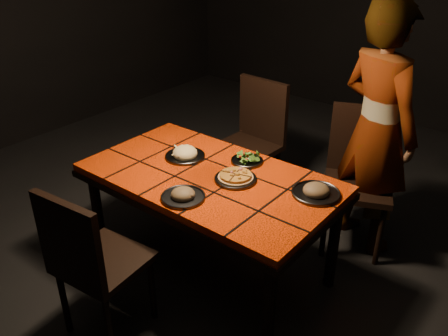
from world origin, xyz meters
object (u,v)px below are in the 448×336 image
Objects in this scene: chair_far_right at (359,169)px; diner at (377,130)px; dining_table at (210,186)px; chair_far_left at (254,134)px; chair_near at (90,258)px; plate_pizza at (236,178)px; plate_pasta at (185,154)px.

diner reaches higher than chair_far_right.
chair_far_left reaches higher than dining_table.
dining_table is 1.04m from chair_far_left.
chair_near is at bearing 89.90° from diner.
plate_pizza is (0.17, 0.05, 0.10)m from dining_table.
chair_near is 0.94× the size of chair_far_left.
dining_table is 5.99× the size of plate_pizza.
dining_table is at bearing -164.04° from plate_pizza.
plate_pizza is at bearing 15.96° from dining_table.
plate_pasta is (-0.46, 0.04, 0.01)m from plate_pizza.
plate_pasta is at bearing -83.30° from chair_far_left.
diner reaches higher than chair_far_left.
chair_near reaches higher than plate_pasta.
dining_table is 1.66× the size of chair_near.
chair_near is 1.85m from chair_far_left.
plate_pasta reaches higher than plate_pizza.
diner is (0.07, 0.04, 0.30)m from chair_far_right.
chair_far_right is (0.72, 1.81, 0.03)m from chair_near.
chair_near is 3.61× the size of plate_pizza.
chair_near is 3.61× the size of plate_pasta.
chair_far_left is at bearing -89.03° from chair_near.
dining_table is at bearing -145.34° from chair_far_right.
chair_far_right is at bearing 1.50° from chair_far_left.
plate_pasta is at bearing -158.95° from chair_far_right.
diner reaches higher than plate_pasta.
chair_far_left is at bearing 24.06° from diner.
dining_table is at bearing 79.49° from diner.
chair_far_left is at bearing 93.78° from plate_pasta.
chair_far_right is at bearing 56.52° from diner.
chair_far_right is at bearing -117.61° from chair_near.
chair_far_left is at bearing 109.62° from dining_table.
diner is 6.63× the size of plate_pizza.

